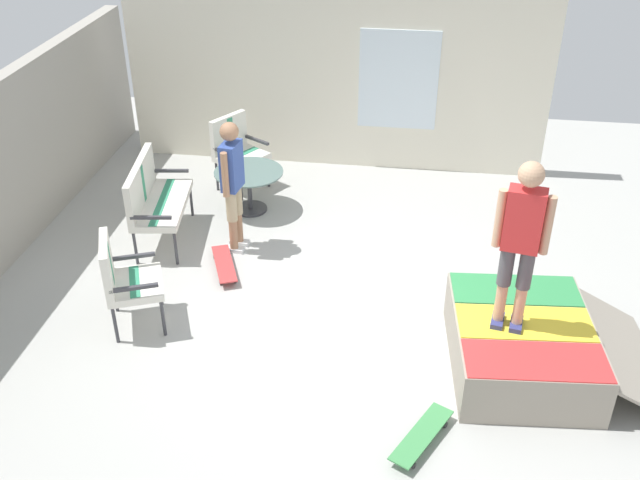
% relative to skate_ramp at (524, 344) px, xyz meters
% --- Properties ---
extents(ground_plane, '(12.00, 12.00, 0.10)m').
position_rel_skate_ramp_xyz_m(ground_plane, '(0.54, 1.88, -0.31)').
color(ground_plane, '#A8A8A3').
extents(house_facade, '(0.23, 6.00, 2.72)m').
position_rel_skate_ramp_xyz_m(house_facade, '(4.34, 2.37, 1.09)').
color(house_facade, silver).
rests_on(house_facade, ground_plane).
extents(skate_ramp, '(1.75, 2.10, 0.53)m').
position_rel_skate_ramp_xyz_m(skate_ramp, '(0.00, 0.00, 0.00)').
color(skate_ramp, gray).
rests_on(skate_ramp, ground_plane).
extents(patio_bench, '(1.31, 0.72, 1.02)m').
position_rel_skate_ramp_xyz_m(patio_bench, '(1.80, 4.28, 0.35)').
color(patio_bench, '#38383D').
rests_on(patio_bench, ground_plane).
extents(patio_chair_near_house, '(0.82, 0.79, 1.02)m').
position_rel_skate_ramp_xyz_m(patio_chair_near_house, '(3.34, 3.63, 0.35)').
color(patio_chair_near_house, '#38383D').
rests_on(patio_chair_near_house, ground_plane).
extents(patio_chair_by_wall, '(0.78, 0.74, 1.02)m').
position_rel_skate_ramp_xyz_m(patio_chair_by_wall, '(0.08, 3.99, 0.35)').
color(patio_chair_by_wall, '#38383D').
rests_on(patio_chair_by_wall, ground_plane).
extents(patio_table, '(0.90, 0.90, 0.57)m').
position_rel_skate_ramp_xyz_m(patio_table, '(2.68, 3.29, 0.14)').
color(patio_table, '#38383D').
rests_on(patio_table, ground_plane).
extents(person_watching, '(0.48, 0.28, 1.63)m').
position_rel_skate_ramp_xyz_m(person_watching, '(1.73, 3.24, 0.68)').
color(person_watching, silver).
rests_on(person_watching, ground_plane).
extents(person_skater, '(0.29, 0.47, 1.66)m').
position_rel_skate_ramp_xyz_m(person_skater, '(-0.06, 0.21, 1.23)').
color(person_skater, navy).
rests_on(person_skater, skate_ramp).
extents(skateboard_by_bench, '(0.82, 0.49, 0.10)m').
position_rel_skate_ramp_xyz_m(skateboard_by_bench, '(1.21, 3.27, -0.18)').
color(skateboard_by_bench, '#B23838').
rests_on(skateboard_by_bench, ground_plane).
extents(skateboard_spare, '(0.80, 0.55, 0.10)m').
position_rel_skate_ramp_xyz_m(skateboard_spare, '(-1.13, 0.93, -0.18)').
color(skateboard_spare, '#3F8C4C').
rests_on(skateboard_spare, ground_plane).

